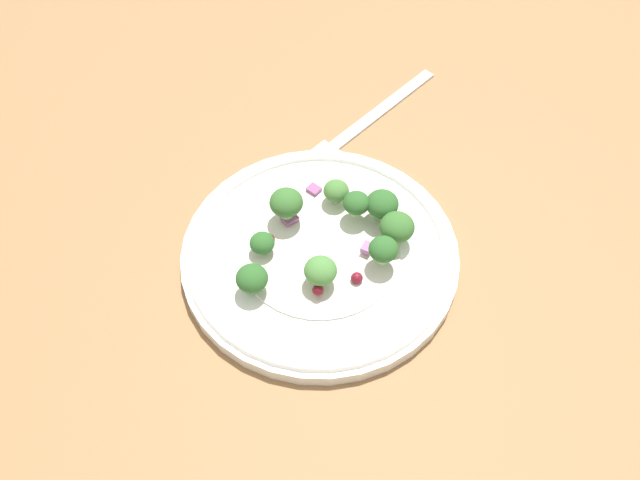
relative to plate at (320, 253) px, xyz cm
name	(u,v)px	position (x,y,z in cm)	size (l,w,h in cm)	color
ground_plane	(330,282)	(-1.94, 0.01, -1.86)	(180.00, 180.00, 2.00)	olive
plate	(320,253)	(0.00, 0.00, 0.00)	(23.35, 23.35, 1.70)	white
dressing_pool	(320,250)	(0.00, 0.00, 0.44)	(13.54, 13.54, 0.20)	white
broccoli_floret_0	(398,229)	(-2.13, -6.14, 2.22)	(2.92, 2.92, 2.95)	#8EB77A
broccoli_floret_1	(383,250)	(-3.60, -3.88, 2.54)	(2.42, 2.42, 2.45)	#ADD18E
broccoli_floret_2	(286,203)	(4.15, 1.10, 2.70)	(2.85, 2.85, 2.89)	#9EC684
broccoli_floret_3	(321,271)	(-2.96, 1.43, 2.14)	(2.64, 2.64, 2.67)	#ADD18E
broccoli_floret_4	(252,279)	(-1.13, 6.54, 2.01)	(2.57, 2.57, 2.60)	#8EB77A
broccoli_floret_5	(262,243)	(1.95, 4.35, 1.63)	(2.08, 2.08, 2.11)	#9EC684
broccoli_floret_6	(336,191)	(4.07, -3.59, 1.89)	(2.23, 2.23, 2.26)	#ADD18E
broccoli_floret_7	(356,203)	(1.66, -4.26, 2.46)	(2.31, 2.31, 2.34)	#9EC684
broccoli_floret_8	(382,204)	(0.61, -6.17, 2.42)	(2.79, 2.79, 2.83)	#8EB77A
cranberry_0	(357,278)	(-4.11, -1.27, 0.90)	(0.99, 0.99, 0.99)	maroon
cranberry_1	(270,240)	(2.48, 3.49, 1.00)	(0.91, 0.91, 0.91)	maroon
cranberry_2	(318,290)	(-4.02, 2.18, 1.40)	(0.92, 0.92, 0.92)	maroon
onion_bit_0	(365,244)	(-1.55, -3.39, 1.06)	(0.80, 1.01, 0.57)	#A35B93
onion_bit_1	(314,190)	(6.00, -2.38, 0.72)	(0.98, 1.11, 0.42)	#934C84
onion_bit_2	(290,218)	(3.90, 0.97, 0.83)	(1.11, 1.27, 0.40)	#A35B93
fork	(364,122)	(12.71, -11.23, -0.61)	(8.05, 18.10, 0.50)	silver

